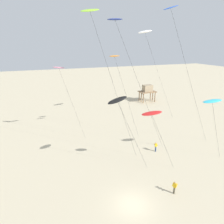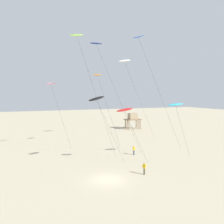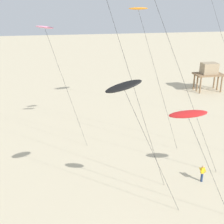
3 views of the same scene
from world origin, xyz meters
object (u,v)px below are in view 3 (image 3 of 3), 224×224
(kite_pink, at_px, (45,29))
(kite_orange, at_px, (139,12))
(kite_red, at_px, (188,115))
(stilt_house, at_px, (209,71))
(kite_black, at_px, (124,87))
(kite_flyer_middle, at_px, (202,173))

(kite_pink, height_order, kite_orange, kite_orange)
(kite_pink, distance_m, kite_orange, 9.31)
(kite_red, xyz_separation_m, stilt_house, (18.22, 31.31, -4.99))
(kite_pink, xyz_separation_m, kite_black, (5.20, -12.46, -2.66))
(kite_red, bearing_deg, kite_pink, 123.81)
(kite_pink, bearing_deg, stilt_house, 32.44)
(kite_pink, distance_m, stilt_house, 33.89)
(kite_black, distance_m, stilt_house, 37.92)
(kite_pink, height_order, stilt_house, kite_pink)
(kite_orange, distance_m, stilt_house, 29.58)
(kite_red, relative_size, kite_orange, 0.61)
(kite_red, distance_m, kite_orange, 12.72)
(kite_red, xyz_separation_m, kite_orange, (-0.48, 11.21, 5.99))
(kite_black, bearing_deg, kite_red, -18.67)
(kite_black, relative_size, kite_flyer_middle, 6.59)
(kite_black, bearing_deg, kite_pink, 112.63)
(kite_flyer_middle, bearing_deg, kite_black, -159.23)
(kite_black, relative_size, kite_orange, 0.73)
(kite_black, bearing_deg, kite_orange, 69.96)
(kite_black, xyz_separation_m, kite_flyer_middle, (8.18, 3.10, -9.47))
(kite_flyer_middle, distance_m, stilt_house, 30.44)
(kite_orange, relative_size, stilt_house, 2.94)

